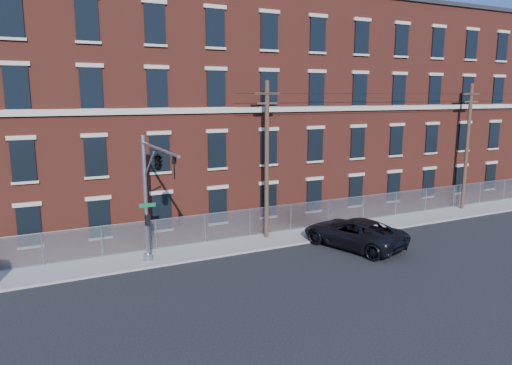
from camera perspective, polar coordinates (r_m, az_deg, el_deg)
name	(u,v)px	position (r m, az deg, el deg)	size (l,w,h in m)	color
ground	(281,272)	(25.40, 3.07, -10.76)	(140.00, 140.00, 0.00)	black
sidewalk	(391,222)	(36.01, 16.06, -4.62)	(65.00, 3.00, 0.12)	gray
mill_building	(325,108)	(41.86, 8.37, 8.96)	(55.30, 14.32, 16.30)	maroon
chain_link_fence	(380,205)	(36.72, 14.79, -2.67)	(59.06, 0.06, 1.85)	#A5A8AD
traffic_signal_mast	(155,174)	(23.81, -12.15, 1.05)	(0.90, 6.75, 7.00)	#9EA0A5
utility_pole_near	(267,157)	(29.80, 1.31, 3.05)	(1.80, 0.28, 10.00)	#442F22
utility_pole_mid	(467,145)	(41.24, 24.20, 4.21)	(1.80, 0.28, 10.00)	#442F22
overhead_wires	(471,96)	(41.05, 24.60, 9.46)	(40.00, 0.62, 0.62)	black
pickup_truck	(353,233)	(29.68, 11.71, -5.97)	(2.98, 6.47, 1.80)	black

